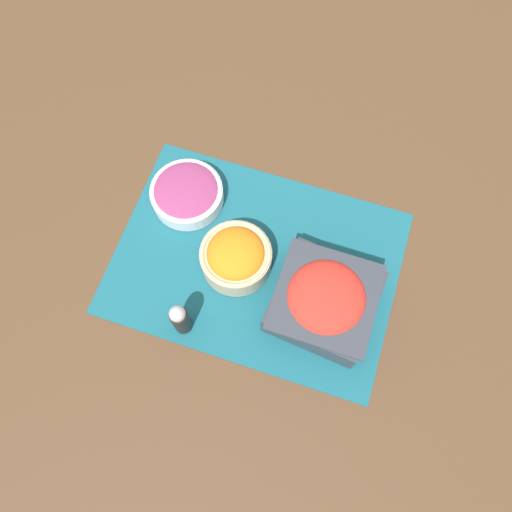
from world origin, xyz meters
TOP-DOWN VIEW (x-y plane):
  - ground_plane at (0.00, 0.00)m, footprint 3.00×3.00m
  - placemat at (0.00, 0.00)m, footprint 0.53×0.39m
  - carrot_bowl at (-0.03, -0.02)m, footprint 0.13×0.13m
  - tomato_bowl at (0.14, -0.05)m, footprint 0.19×0.19m
  - onion_bowl at (-0.17, 0.09)m, footprint 0.14×0.14m
  - pepper_shaker at (-0.09, -0.16)m, footprint 0.03×0.03m

SIDE VIEW (x-z plane):
  - ground_plane at x=0.00m, z-range 0.00..0.00m
  - placemat at x=0.00m, z-range 0.00..0.00m
  - onion_bowl at x=-0.17m, z-range 0.01..0.05m
  - carrot_bowl at x=-0.03m, z-range 0.00..0.08m
  - tomato_bowl at x=0.14m, z-range 0.00..0.09m
  - pepper_shaker at x=-0.09m, z-range 0.00..0.10m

